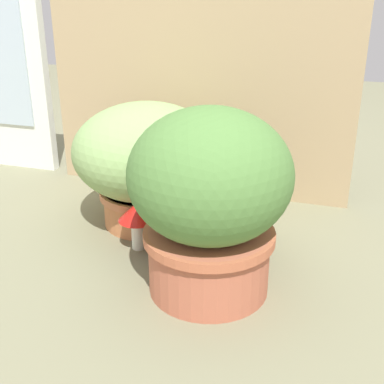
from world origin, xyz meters
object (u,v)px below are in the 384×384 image
(grass_planter, at_px, (146,159))
(leafy_planter, at_px, (210,197))
(mushroom_ornament_red, at_px, (137,215))
(cat, at_px, (230,204))

(grass_planter, xyz_separation_m, leafy_planter, (0.30, -0.32, 0.04))
(leafy_planter, bearing_deg, mushroom_ornament_red, 151.11)
(grass_planter, bearing_deg, mushroom_ornament_red, -77.47)
(leafy_planter, bearing_deg, cat, 92.31)
(grass_planter, relative_size, mushroom_ornament_red, 3.10)
(grass_planter, xyz_separation_m, mushroom_ornament_red, (0.04, -0.18, -0.11))
(mushroom_ornament_red, bearing_deg, cat, 28.72)
(grass_planter, xyz_separation_m, cat, (0.29, -0.04, -0.10))
(grass_planter, relative_size, cat, 1.30)
(leafy_planter, xyz_separation_m, mushroom_ornament_red, (-0.26, 0.14, -0.15))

